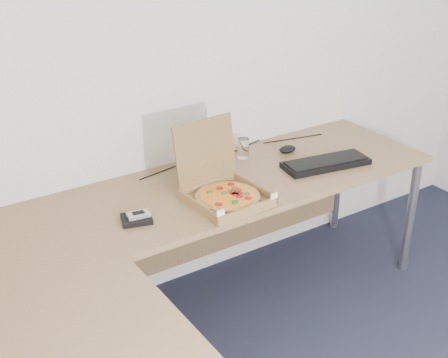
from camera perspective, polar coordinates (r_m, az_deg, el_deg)
desk at (r=2.51m, az=-3.33°, el=-7.06°), size 2.50×2.20×0.73m
pizza_box at (r=2.83m, az=0.11°, el=-1.27°), size 0.33×0.39×0.34m
drinking_glass at (r=3.28m, az=1.79°, el=2.88°), size 0.06×0.06×0.11m
keyboard at (r=3.24m, az=9.44°, el=1.45°), size 0.48×0.24×0.03m
mouse at (r=3.37m, az=5.92°, el=2.78°), size 0.11×0.08×0.04m
wallet at (r=2.70m, az=-8.12°, el=-3.69°), size 0.16×0.14×0.02m
phone at (r=2.69m, az=-7.95°, el=-3.30°), size 0.11×0.07×0.02m
cable_bundle at (r=3.34m, az=0.58°, el=2.39°), size 0.56×0.12×0.01m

